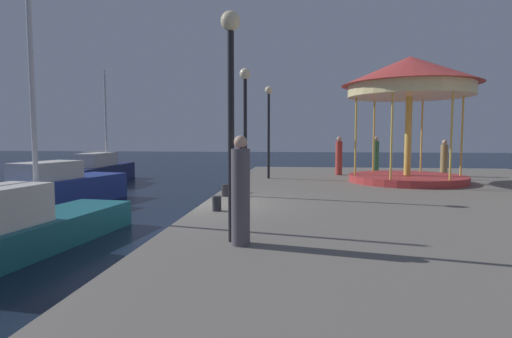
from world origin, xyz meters
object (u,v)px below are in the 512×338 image
at_px(lamp_post_far_end, 269,116).
at_px(person_near_carousel, 241,194).
at_px(bollard_north, 233,187).
at_px(carousel, 410,89).
at_px(person_by_the_water, 376,156).
at_px(sailboat_navy, 98,172).
at_px(person_far_corner, 444,159).
at_px(lamp_post_mid_promenade, 245,109).
at_px(person_mid_promenade, 339,157).
at_px(sailboat_teal, 14,229).
at_px(motorboat_blue, 61,188).
at_px(lamp_post_near_edge, 231,85).
at_px(bollard_center, 217,203).
at_px(bollard_south, 225,190).

bearing_deg(lamp_post_far_end, person_near_carousel, -88.15).
bearing_deg(bollard_north, person_near_carousel, -79.72).
bearing_deg(carousel, person_by_the_water, 95.77).
bearing_deg(sailboat_navy, person_far_corner, -5.10).
height_order(lamp_post_mid_promenade, person_by_the_water, lamp_post_mid_promenade).
bearing_deg(lamp_post_far_end, person_far_corner, 13.65).
bearing_deg(person_mid_promenade, person_far_corner, -0.33).
height_order(sailboat_teal, person_near_carousel, sailboat_teal).
relative_size(carousel, lamp_post_far_end, 1.34).
height_order(motorboat_blue, lamp_post_near_edge, lamp_post_near_edge).
xyz_separation_m(sailboat_navy, bollard_north, (9.41, -8.62, 0.30)).
bearing_deg(person_far_corner, lamp_post_mid_promenade, -138.50).
bearing_deg(lamp_post_near_edge, motorboat_blue, 136.33).
xyz_separation_m(sailboat_navy, bollard_center, (9.55, -12.24, 0.30)).
bearing_deg(lamp_post_mid_promenade, person_mid_promenade, 64.53).
distance_m(sailboat_teal, person_far_corner, 18.50).
distance_m(person_far_corner, person_by_the_water, 3.46).
distance_m(sailboat_teal, person_mid_promenade, 15.13).
height_order(lamp_post_mid_promenade, bollard_north, lamp_post_mid_promenade).
xyz_separation_m(carousel, person_far_corner, (2.52, 2.99, -3.12)).
distance_m(motorboat_blue, lamp_post_far_end, 9.37).
bearing_deg(person_by_the_water, bollard_center, -117.10).
relative_size(bollard_center, person_mid_promenade, 0.20).
distance_m(motorboat_blue, lamp_post_near_edge, 11.76).
bearing_deg(carousel, person_near_carousel, -117.51).
height_order(sailboat_teal, person_far_corner, sailboat_teal).
distance_m(lamp_post_near_edge, bollard_north, 7.30).
distance_m(lamp_post_near_edge, person_mid_promenade, 14.19).
bearing_deg(lamp_post_far_end, lamp_post_mid_promenade, -93.26).
bearing_deg(lamp_post_near_edge, sailboat_teal, 166.79).
distance_m(lamp_post_near_edge, person_near_carousel, 1.98).
bearing_deg(person_near_carousel, person_mid_promenade, 77.62).
xyz_separation_m(lamp_post_mid_promenade, person_far_corner, (8.89, 7.86, -2.01)).
height_order(bollard_north, person_near_carousel, person_near_carousel).
relative_size(lamp_post_far_end, bollard_south, 10.66).
bearing_deg(motorboat_blue, lamp_post_mid_promenade, -15.00).
relative_size(carousel, lamp_post_mid_promenade, 1.37).
height_order(lamp_post_far_end, bollard_north, lamp_post_far_end).
xyz_separation_m(carousel, bollard_south, (-7.03, -4.96, -3.77)).
xyz_separation_m(lamp_post_far_end, person_by_the_water, (5.56, 3.82, -2.00)).
relative_size(sailboat_navy, person_far_corner, 4.13).
height_order(sailboat_navy, person_far_corner, sailboat_navy).
xyz_separation_m(sailboat_navy, lamp_post_far_end, (10.28, -3.76, 3.02)).
relative_size(motorboat_blue, bollard_center, 14.94).
height_order(bollard_center, person_far_corner, person_far_corner).
bearing_deg(bollard_north, person_mid_promenade, 58.32).
bearing_deg(bollard_center, lamp_post_far_end, 85.07).
bearing_deg(sailboat_teal, sailboat_navy, 110.08).
height_order(lamp_post_far_end, person_by_the_water, lamp_post_far_end).
height_order(sailboat_teal, bollard_center, sailboat_teal).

